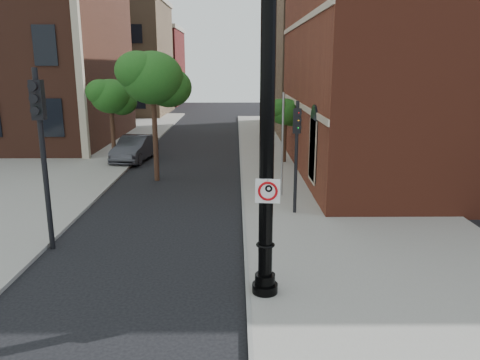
{
  "coord_description": "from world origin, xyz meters",
  "views": [
    {
      "loc": [
        1.77,
        -10.02,
        5.47
      ],
      "look_at": [
        1.88,
        2.0,
        2.5
      ],
      "focal_mm": 35.0,
      "sensor_mm": 36.0,
      "label": 1
    }
  ],
  "objects_px": {
    "lamppost": "(267,159)",
    "parked_car": "(135,148)",
    "no_parking_sign": "(268,191)",
    "traffic_signal_left": "(40,130)",
    "traffic_signal_right": "(297,140)"
  },
  "relations": [
    {
      "from": "no_parking_sign",
      "to": "traffic_signal_left",
      "type": "height_order",
      "value": "traffic_signal_left"
    },
    {
      "from": "no_parking_sign",
      "to": "traffic_signal_right",
      "type": "bearing_deg",
      "value": 83.5
    },
    {
      "from": "lamppost",
      "to": "traffic_signal_right",
      "type": "height_order",
      "value": "lamppost"
    },
    {
      "from": "traffic_signal_left",
      "to": "traffic_signal_right",
      "type": "bearing_deg",
      "value": 19.57
    },
    {
      "from": "traffic_signal_left",
      "to": "traffic_signal_right",
      "type": "distance_m",
      "value": 8.46
    },
    {
      "from": "parked_car",
      "to": "traffic_signal_left",
      "type": "distance_m",
      "value": 13.75
    },
    {
      "from": "lamppost",
      "to": "no_parking_sign",
      "type": "distance_m",
      "value": 0.73
    },
    {
      "from": "no_parking_sign",
      "to": "parked_car",
      "type": "bearing_deg",
      "value": 117.87
    },
    {
      "from": "no_parking_sign",
      "to": "parked_car",
      "type": "height_order",
      "value": "no_parking_sign"
    },
    {
      "from": "lamppost",
      "to": "parked_car",
      "type": "distance_m",
      "value": 17.99
    },
    {
      "from": "lamppost",
      "to": "parked_car",
      "type": "bearing_deg",
      "value": 111.68
    },
    {
      "from": "lamppost",
      "to": "parked_car",
      "type": "height_order",
      "value": "lamppost"
    },
    {
      "from": "lamppost",
      "to": "parked_car",
      "type": "relative_size",
      "value": 1.66
    },
    {
      "from": "traffic_signal_right",
      "to": "parked_car",
      "type": "bearing_deg",
      "value": 142.75
    },
    {
      "from": "parked_car",
      "to": "traffic_signal_left",
      "type": "height_order",
      "value": "traffic_signal_left"
    }
  ]
}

